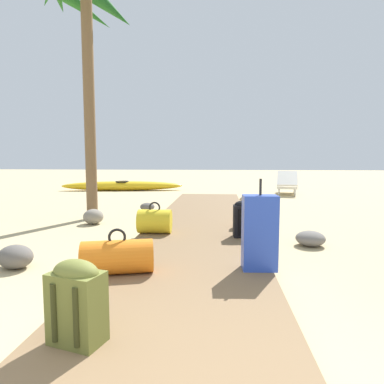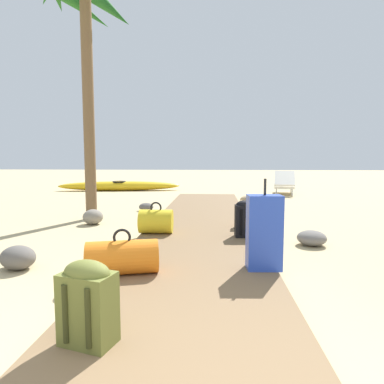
# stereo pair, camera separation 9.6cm
# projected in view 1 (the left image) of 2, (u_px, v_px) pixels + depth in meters

# --- Properties ---
(ground_plane) EXTENTS (60.00, 60.00, 0.00)m
(ground_plane) POSITION_uv_depth(u_px,v_px,m) (197.00, 242.00, 4.58)
(ground_plane) COLOR tan
(boardwalk) EXTENTS (1.64, 9.20, 0.08)m
(boardwalk) POSITION_uv_depth(u_px,v_px,m) (201.00, 226.00, 5.49)
(boardwalk) COLOR brown
(boardwalk) RESTS_ON ground
(duffel_bag_yellow) EXTENTS (0.47, 0.35, 0.45)m
(duffel_bag_yellow) POSITION_uv_depth(u_px,v_px,m) (155.00, 221.00, 4.76)
(duffel_bag_yellow) COLOR gold
(duffel_bag_yellow) RESTS_ON boardwalk
(suitcase_blue) EXTENTS (0.33, 0.23, 0.87)m
(suitcase_blue) POSITION_uv_depth(u_px,v_px,m) (260.00, 232.00, 3.17)
(suitcase_blue) COLOR #2847B7
(suitcase_blue) RESTS_ON boardwalk
(backpack_black) EXTENTS (0.27, 0.22, 0.50)m
(backpack_black) POSITION_uv_depth(u_px,v_px,m) (243.00, 218.00, 4.51)
(backpack_black) COLOR black
(backpack_black) RESTS_ON boardwalk
(backpack_tan) EXTENTS (0.30, 0.26, 0.48)m
(backpack_tan) POSITION_uv_depth(u_px,v_px,m) (248.00, 210.00, 5.22)
(backpack_tan) COLOR tan
(backpack_tan) RESTS_ON boardwalk
(duffel_bag_orange) EXTENTS (0.70, 0.46, 0.42)m
(duffel_bag_orange) POSITION_uv_depth(u_px,v_px,m) (117.00, 257.00, 3.07)
(duffel_bag_orange) COLOR orange
(duffel_bag_orange) RESTS_ON boardwalk
(backpack_olive) EXTENTS (0.34, 0.27, 0.49)m
(backpack_olive) POSITION_uv_depth(u_px,v_px,m) (76.00, 300.00, 1.90)
(backpack_olive) COLOR olive
(backpack_olive) RESTS_ON boardwalk
(palm_tree_far_left) EXTENTS (2.10, 2.18, 4.70)m
(palm_tree_far_left) POSITION_uv_depth(u_px,v_px,m) (90.00, 9.00, 6.04)
(palm_tree_far_left) COLOR brown
(palm_tree_far_left) RESTS_ON ground
(lounge_chair) EXTENTS (0.88, 1.65, 0.76)m
(lounge_chair) POSITION_uv_depth(u_px,v_px,m) (287.00, 184.00, 10.63)
(lounge_chair) COLOR white
(lounge_chair) RESTS_ON ground
(kayak) EXTENTS (4.35, 1.19, 0.34)m
(kayak) POSITION_uv_depth(u_px,v_px,m) (122.00, 186.00, 12.01)
(kayak) COLOR gold
(kayak) RESTS_ON ground
(rock_left_near) EXTENTS (0.48, 0.48, 0.26)m
(rock_left_near) POSITION_uv_depth(u_px,v_px,m) (93.00, 217.00, 5.82)
(rock_left_near) COLOR gray
(rock_left_near) RESTS_ON ground
(rock_left_mid) EXTENTS (0.50, 0.47, 0.24)m
(rock_left_mid) POSITION_uv_depth(u_px,v_px,m) (15.00, 257.00, 3.47)
(rock_left_mid) COLOR #5B5651
(rock_left_mid) RESTS_ON ground
(rock_left_far) EXTENTS (0.38, 0.36, 0.18)m
(rock_left_far) POSITION_uv_depth(u_px,v_px,m) (147.00, 207.00, 7.33)
(rock_left_far) COLOR #5B5651
(rock_left_far) RESTS_ON ground
(rock_right_near) EXTENTS (0.47, 0.47, 0.20)m
(rock_right_near) POSITION_uv_depth(u_px,v_px,m) (310.00, 238.00, 4.36)
(rock_right_near) COLOR slate
(rock_right_near) RESTS_ON ground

